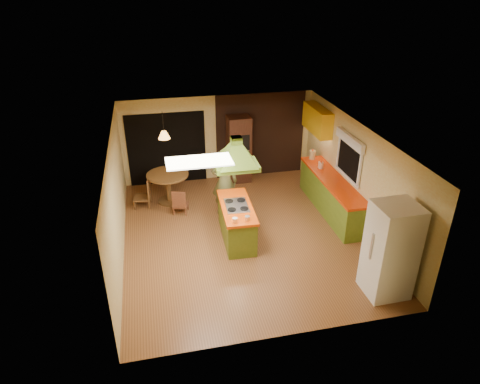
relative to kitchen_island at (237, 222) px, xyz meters
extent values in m
plane|color=brown|center=(0.18, 0.12, -0.44)|extent=(6.50, 6.50, 0.00)
plane|color=beige|center=(0.18, 3.37, 0.81)|extent=(5.50, 0.00, 5.50)
plane|color=beige|center=(0.18, -3.13, 0.81)|extent=(5.50, 0.00, 5.50)
plane|color=beige|center=(-2.57, 0.12, 0.81)|extent=(0.00, 6.50, 6.50)
plane|color=beige|center=(2.93, 0.12, 0.81)|extent=(0.00, 6.50, 6.50)
plane|color=silver|center=(0.18, 0.12, 2.06)|extent=(6.50, 6.50, 0.00)
cube|color=#381E14|center=(1.43, 3.35, 0.81)|extent=(2.64, 0.03, 2.50)
cube|color=black|center=(-1.32, 3.35, 0.61)|extent=(2.20, 0.03, 2.10)
cube|color=olive|center=(2.63, 0.72, -0.01)|extent=(0.58, 3.00, 0.86)
cube|color=#E53807|center=(2.63, 0.72, 0.45)|extent=(0.62, 3.05, 0.06)
cube|color=yellow|center=(2.75, 2.32, 1.51)|extent=(0.34, 1.40, 0.70)
cube|color=black|center=(2.90, 0.52, 1.11)|extent=(0.03, 1.16, 0.96)
cube|color=white|center=(2.85, 0.52, 1.58)|extent=(0.10, 1.35, 0.22)
cube|color=white|center=(-0.92, -1.08, 2.05)|extent=(1.20, 0.60, 0.03)
cube|color=#5C6C1B|center=(0.00, 0.00, -0.04)|extent=(0.71, 1.67, 0.80)
cube|color=#DE4507|center=(0.00, 0.00, 0.40)|extent=(0.77, 1.75, 0.06)
cube|color=silver|center=(0.00, 0.00, 0.43)|extent=(0.53, 0.74, 0.02)
cube|color=#58781E|center=(0.00, 0.00, 1.41)|extent=(0.94, 0.69, 0.11)
pyramid|color=#58781E|center=(0.00, 0.00, 1.91)|extent=(0.94, 0.69, 0.45)
cube|color=#58781E|center=(0.00, 0.00, 1.99)|extent=(0.22, 0.22, 0.14)
imported|color=brown|center=(-0.05, 1.21, 0.45)|extent=(0.71, 0.53, 1.78)
cube|color=white|center=(2.40, -2.43, 0.51)|extent=(0.79, 0.75, 1.90)
cube|color=#482417|center=(0.71, 3.07, 0.54)|extent=(0.66, 0.60, 1.95)
cube|color=black|center=(0.71, 2.77, 0.84)|extent=(0.50, 0.03, 0.45)
cube|color=black|center=(0.71, 2.77, 0.34)|extent=(0.50, 0.03, 0.45)
cylinder|color=brown|center=(-1.40, 2.14, 0.36)|extent=(1.10, 1.10, 0.05)
cylinder|color=brown|center=(-1.40, 2.14, -0.03)|extent=(0.14, 0.14, 0.77)
cylinder|color=brown|center=(-1.40, 2.14, -0.41)|extent=(0.62, 0.62, 0.05)
cone|color=#FF9E3F|center=(-1.40, 2.14, 1.46)|extent=(0.40, 0.40, 0.19)
cylinder|color=beige|center=(2.58, 2.06, 0.60)|extent=(0.22, 0.22, 0.24)
cylinder|color=beige|center=(2.58, 1.41, 0.57)|extent=(0.15, 0.15, 0.17)
cylinder|color=#FAE3C9|center=(2.58, 1.45, 0.57)|extent=(0.14, 0.14, 0.17)
camera|label=1|loc=(-1.73, -8.21, 5.11)|focal=32.00mm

